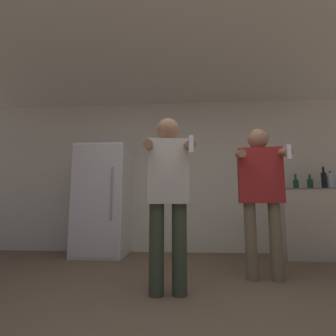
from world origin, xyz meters
TOP-DOWN VIEW (x-y plane):
  - ground_plane at (0.00, 0.00)m, footprint 14.00×14.00m
  - wall_back at (0.00, 2.75)m, footprint 7.00×0.06m
  - ceiling_slab at (0.00, 1.36)m, footprint 7.00×3.24m
  - refrigerator at (-1.37, 2.36)m, footprint 0.76×0.75m
  - counter at (2.04, 2.42)m, footprint 1.50×0.63m
  - bottle_clear_vodka at (1.99, 2.36)m, footprint 0.08×0.08m
  - bottle_short_whiskey at (1.58, 2.36)m, footprint 0.08×0.08m
  - bottle_amber_bourbon at (2.09, 2.36)m, footprint 0.09×0.09m
  - bottle_brown_liquor at (1.79, 2.36)m, footprint 0.08×0.08m
  - person_woman_foreground at (-0.23, 0.62)m, footprint 0.45×0.46m
  - person_man_side at (0.72, 1.14)m, footprint 0.53×0.50m

SIDE VIEW (x-z plane):
  - ground_plane at x=0.00m, z-range 0.00..0.00m
  - counter at x=2.04m, z-range 0.00..1.00m
  - refrigerator at x=-1.37m, z-range 0.00..1.68m
  - person_woman_foreground at x=-0.23m, z-range 0.12..1.66m
  - person_man_side at x=0.72m, z-range 0.16..1.74m
  - bottle_short_whiskey at x=1.58m, z-range 0.96..1.21m
  - bottle_brown_liquor at x=1.79m, z-range 0.97..1.20m
  - bottle_amber_bourbon at x=2.09m, z-range 0.97..1.24m
  - bottle_clear_vodka at x=1.99m, z-range 0.96..1.30m
  - wall_back at x=0.00m, z-range 0.00..2.55m
  - ceiling_slab at x=0.00m, z-range 2.55..2.60m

